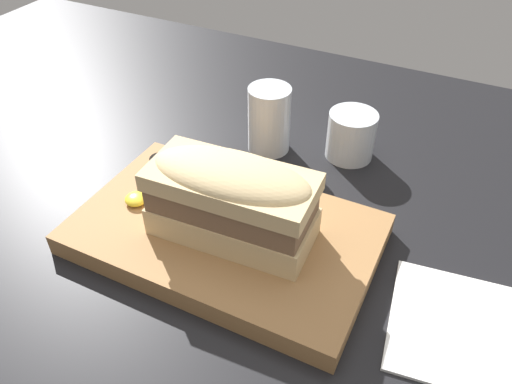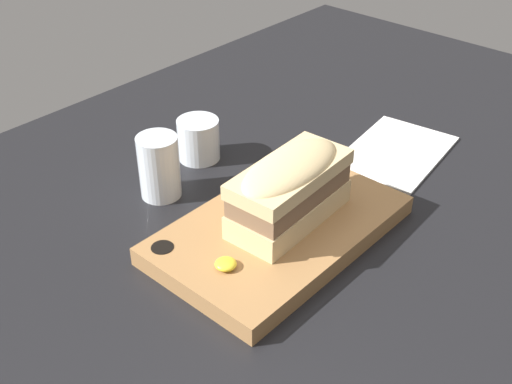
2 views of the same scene
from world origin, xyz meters
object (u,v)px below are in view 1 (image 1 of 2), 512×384
Objects in this scene: serving_board at (225,233)px; napkin at (498,339)px; water_glass at (269,123)px; wine_glass at (351,137)px; sandwich at (233,198)px.

napkin is at bearing 0.14° from serving_board.
serving_board is 30.96cm from napkin.
serving_board is at bearing -179.86° from napkin.
wine_glass is (11.40, 3.49, -1.16)cm from water_glass.
water_glass is at bearing 149.84° from napkin.
serving_board is 1.87× the size of sandwich.
serving_board is 6.86cm from sandwich.
water_glass is 1.42× the size of wine_glass.
wine_glass is 0.31× the size of napkin.
sandwich is at bearing -18.96° from serving_board.
sandwich is 1.88× the size of water_glass.
water_glass is 0.44× the size of napkin.
wine_glass is at bearing 17.03° from water_glass.
sandwich is at bearing -75.49° from water_glass.
sandwich is 2.67× the size of wine_glass.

